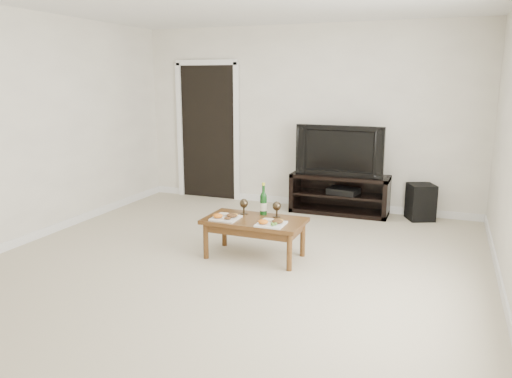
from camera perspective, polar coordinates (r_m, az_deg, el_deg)
The scene contains 13 objects.
floor at distance 5.03m, azimuth -3.26°, elevation -9.10°, with size 5.50×5.50×0.00m, color #C0B39A.
back_wall at distance 7.31m, azimuth 5.65°, elevation 8.12°, with size 5.00×0.04×2.60m, color white.
doorway at distance 7.86m, azimuth -5.49°, elevation 6.41°, with size 0.90×0.02×2.05m, color black.
media_console at distance 7.06m, azimuth 9.52°, elevation -0.57°, with size 1.35×0.45×0.55m, color black.
television at distance 6.95m, azimuth 9.70°, elevation 4.43°, with size 1.20×0.16×0.69m, color black.
av_receiver at distance 7.03m, azimuth 9.96°, elevation -0.22°, with size 0.40×0.30×0.08m, color black.
subwoofer at distance 7.01m, azimuth 18.31°, elevation -1.41°, with size 0.32×0.32×0.48m, color black.
coffee_table at distance 5.27m, azimuth -0.17°, elevation -5.64°, with size 1.04×0.57×0.42m, color #583818.
plate_left at distance 5.21m, azimuth -3.47°, elevation -3.07°, with size 0.27×0.27×0.07m, color white.
plate_right at distance 4.99m, azimuth 1.73°, elevation -3.75°, with size 0.27×0.27×0.07m, color white.
wine_bottle at distance 5.33m, azimuth 0.86°, elevation -1.11°, with size 0.07×0.07×0.35m, color #103C14.
goblet_left at distance 5.37m, azimuth -1.40°, elevation -2.01°, with size 0.09×0.09×0.17m, color #3A2E1F, non-canonical shape.
goblet_right at distance 5.26m, azimuth 2.39°, elevation -2.33°, with size 0.09×0.09×0.17m, color #3A2E1F, non-canonical shape.
Camera 1 is at (1.94, -4.26, 1.85)m, focal length 35.00 mm.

